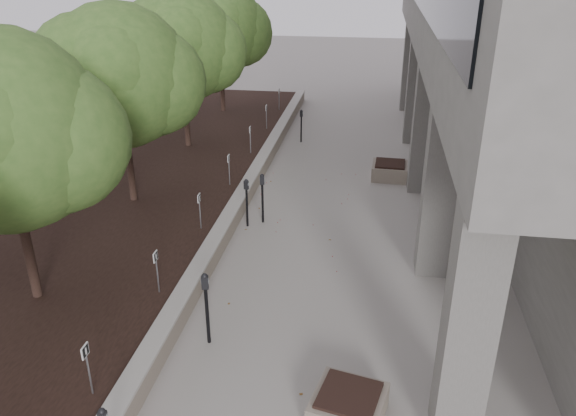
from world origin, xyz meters
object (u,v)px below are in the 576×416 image
Objects in this scene: crabapple_tree_3 at (122,106)px; parking_meter_3 at (263,198)px; crabapple_tree_5 at (220,48)px; crabapple_tree_2 at (11,173)px; parking_meter_4 at (247,203)px; parking_meter_2 at (207,309)px; crabapple_tree_4 at (183,70)px; parking_meter_5 at (301,126)px; planter_front at (348,406)px; planter_back at (390,170)px.

parking_meter_3 is at bearing -1.42° from crabapple_tree_3.
crabapple_tree_5 reaches higher than parking_meter_3.
crabapple_tree_2 is 15.00m from crabapple_tree_5.
parking_meter_2 is at bearing -71.78° from parking_meter_4.
crabapple_tree_4 is 3.92× the size of parking_meter_4.
parking_meter_4 is (3.42, 4.60, -2.43)m from crabapple_tree_2.
parking_meter_5 is (3.89, -2.80, -2.47)m from crabapple_tree_5.
parking_meter_2 is 1.18× the size of parking_meter_5.
crabapple_tree_4 is 5.00m from crabapple_tree_5.
crabapple_tree_4 is at bearing 118.63° from planter_front.
parking_meter_2 is 5.07m from parking_meter_4.
parking_meter_4 reaches higher than planter_back.
planter_back is (3.41, -3.35, -0.39)m from parking_meter_5.
crabapple_tree_4 is at bearing -146.33° from parking_meter_5.
planter_front is (6.55, -7.00, -2.86)m from crabapple_tree_3.
planter_front is 10.88m from planter_back.
parking_meter_5 is at bearing 100.55° from parking_meter_4.
crabapple_tree_3 is 4.76× the size of planter_back.
crabapple_tree_3 is at bearing 168.64° from parking_meter_3.
crabapple_tree_4 is 6.79m from parking_meter_3.
parking_meter_3 is 5.30m from planter_back.
crabapple_tree_4 is at bearing 97.92° from parking_meter_2.
crabapple_tree_2 is 5.00m from crabapple_tree_3.
planter_back is at bearing 61.71° from parking_meter_4.
crabapple_tree_2 is at bearing -90.00° from crabapple_tree_5.
planter_front is (2.77, -1.55, -0.52)m from parking_meter_2.
parking_meter_2 is at bearing -100.02° from parking_meter_3.
parking_meter_4 is (3.42, -0.40, -2.43)m from crabapple_tree_3.
crabapple_tree_4 is 5.11m from parking_meter_5.
crabapple_tree_4 and crabapple_tree_5 have the same top height.
planter_back is at bearing 38.41° from parking_meter_3.
crabapple_tree_3 is 7.04m from parking_meter_2.
parking_meter_4 reaches higher than planter_front.
crabapple_tree_5 is 11.21m from parking_meter_4.
crabapple_tree_4 reaches higher than planter_front.
parking_meter_3 is at bearing 52.32° from crabapple_tree_2.
parking_meter_4 is at bearing -132.38° from planter_back.
crabapple_tree_4 reaches higher than parking_meter_3.
crabapple_tree_5 is (0.00, 5.00, 0.00)m from crabapple_tree_4.
parking_meter_2 reaches higher than parking_meter_5.
planter_back is at bearing -40.09° from crabapple_tree_5.
crabapple_tree_3 is 8.55m from parking_meter_5.
crabapple_tree_4 is 4.17× the size of parking_meter_5.
crabapple_tree_3 is 8.73m from planter_back.
crabapple_tree_2 is 3.52× the size of parking_meter_2.
crabapple_tree_3 reaches higher than planter_front.
parking_meter_3 is at bearing -53.36° from crabapple_tree_4.
crabapple_tree_4 is at bearing 90.00° from crabapple_tree_2.
parking_meter_3 is (3.79, -10.09, -2.40)m from crabapple_tree_5.
parking_meter_5 is 1.18× the size of planter_front.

